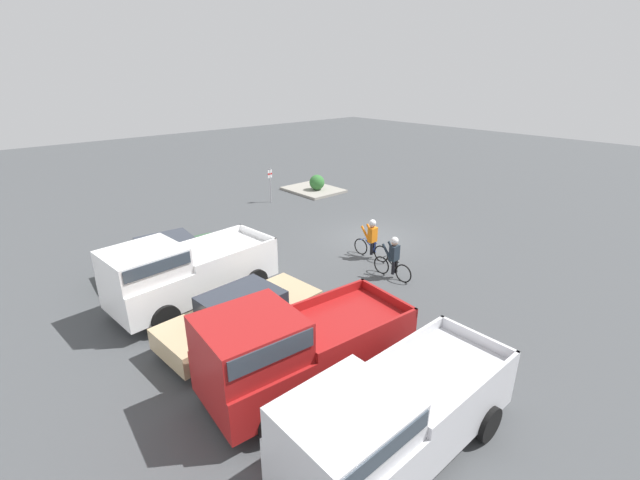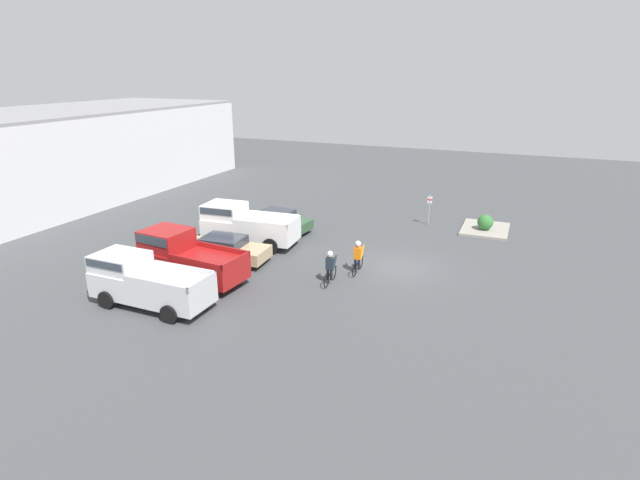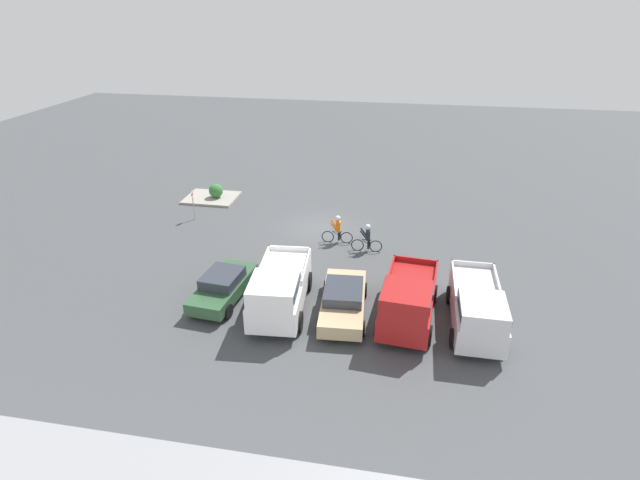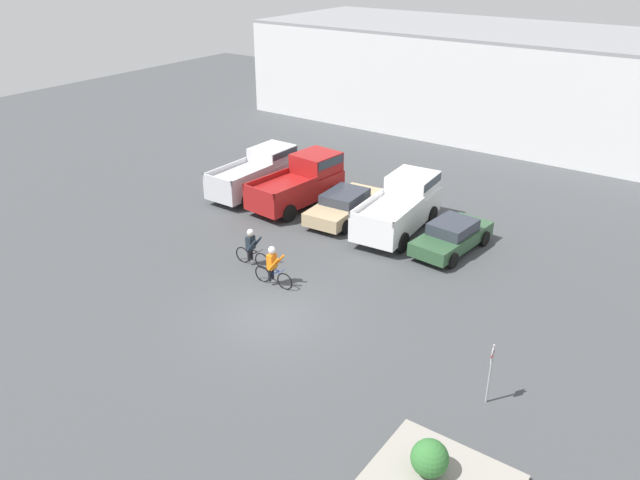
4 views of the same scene
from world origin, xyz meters
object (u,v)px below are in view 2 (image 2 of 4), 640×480
(pickup_truck_0, at_px, (144,280))
(pickup_truck_1, at_px, (185,256))
(sedan_1, at_px, (277,221))
(cyclist_0, at_px, (358,256))
(pickup_truck_2, at_px, (244,224))
(shrub, at_px, (485,222))
(sedan_0, at_px, (224,249))
(cyclist_1, at_px, (330,266))
(fire_lane_sign, at_px, (429,207))

(pickup_truck_0, bearing_deg, pickup_truck_1, 1.31)
(sedan_1, relative_size, cyclist_0, 2.46)
(pickup_truck_1, xyz_separation_m, pickup_truck_2, (5.52, 0.11, -0.00))
(sedan_1, height_order, shrub, sedan_1)
(pickup_truck_2, height_order, cyclist_0, pickup_truck_2)
(pickup_truck_1, distance_m, sedan_1, 8.39)
(pickup_truck_2, distance_m, cyclist_0, 7.51)
(pickup_truck_0, xyz_separation_m, sedan_1, (11.20, -0.45, -0.42))
(pickup_truck_1, bearing_deg, pickup_truck_2, 1.15)
(pickup_truck_0, height_order, sedan_0, pickup_truck_0)
(cyclist_0, relative_size, cyclist_1, 1.04)
(sedan_1, distance_m, cyclist_0, 8.00)
(sedan_0, bearing_deg, cyclist_1, -94.37)
(sedan_0, distance_m, pickup_truck_2, 2.85)
(sedan_0, bearing_deg, pickup_truck_0, 177.38)
(pickup_truck_0, xyz_separation_m, sedan_0, (5.60, -0.26, -0.41))
(shrub, bearing_deg, fire_lane_sign, 88.31)
(pickup_truck_1, xyz_separation_m, fire_lane_sign, (13.33, -8.89, 0.01))
(pickup_truck_2, bearing_deg, cyclist_0, -101.48)
(cyclist_1, distance_m, fire_lane_sign, 11.31)
(sedan_0, relative_size, sedan_1, 1.10)
(cyclist_1, relative_size, fire_lane_sign, 0.85)
(pickup_truck_1, bearing_deg, sedan_0, -6.65)
(pickup_truck_1, bearing_deg, cyclist_1, -70.55)
(cyclist_0, height_order, fire_lane_sign, fire_lane_sign)
(cyclist_0, bearing_deg, cyclist_1, 156.26)
(sedan_1, bearing_deg, pickup_truck_1, 176.46)
(sedan_1, bearing_deg, cyclist_1, -135.53)
(fire_lane_sign, bearing_deg, shrub, -91.69)
(shrub, bearing_deg, pickup_truck_1, 136.87)
(cyclist_0, bearing_deg, sedan_1, 57.26)
(sedan_0, bearing_deg, fire_lane_sign, -39.02)
(sedan_0, distance_m, shrub, 15.98)
(pickup_truck_0, height_order, pickup_truck_2, pickup_truck_2)
(sedan_1, bearing_deg, pickup_truck_0, 177.69)
(cyclist_0, distance_m, cyclist_1, 1.91)
(sedan_0, xyz_separation_m, sedan_1, (5.60, -0.20, -0.01))
(cyclist_1, xyz_separation_m, fire_lane_sign, (11.04, -2.42, 0.37))
(pickup_truck_1, height_order, fire_lane_sign, pickup_truck_1)
(cyclist_1, bearing_deg, pickup_truck_1, 109.45)
(pickup_truck_0, distance_m, pickup_truck_2, 8.37)
(pickup_truck_0, distance_m, cyclist_0, 9.94)
(cyclist_0, xyz_separation_m, fire_lane_sign, (9.30, -1.65, 0.35))
(pickup_truck_0, height_order, sedan_1, pickup_truck_0)
(pickup_truck_1, bearing_deg, cyclist_0, -60.90)
(pickup_truck_0, height_order, cyclist_0, pickup_truck_0)
(pickup_truck_1, distance_m, fire_lane_sign, 16.02)
(cyclist_1, bearing_deg, fire_lane_sign, -12.34)
(pickup_truck_2, bearing_deg, shrub, -58.36)
(pickup_truck_2, height_order, fire_lane_sign, pickup_truck_2)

